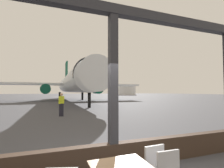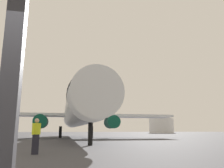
{
  "view_description": "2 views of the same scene",
  "coord_description": "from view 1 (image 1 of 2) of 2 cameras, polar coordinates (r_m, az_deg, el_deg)",
  "views": [
    {
      "loc": [
        -1.4,
        -3.74,
        1.83
      ],
      "look_at": [
        5.04,
        13.76,
        2.7
      ],
      "focal_mm": 26.57,
      "sensor_mm": 36.0,
      "label": 1
    },
    {
      "loc": [
        0.58,
        -2.64,
        1.16
      ],
      "look_at": [
        3.66,
        11.44,
        4.13
      ],
      "focal_mm": 35.94,
      "sensor_mm": 36.0,
      "label": 2
    }
  ],
  "objects": [
    {
      "name": "airplane",
      "position": [
        34.04,
        -13.18,
        0.46
      ],
      "size": [
        29.81,
        37.16,
        10.58
      ],
      "color": "silver",
      "rests_on": "ground"
    },
    {
      "name": "window_frame",
      "position": [
        4.02,
        0.37,
        -8.52
      ],
      "size": [
        8.27,
        0.24,
        3.96
      ],
      "color": "#38281E",
      "rests_on": "ground"
    },
    {
      "name": "ground_plane",
      "position": [
        43.8,
        -18.42,
        -4.92
      ],
      "size": [
        220.0,
        220.0,
        0.0
      ],
      "primitive_type": "plane",
      "color": "#424247"
    },
    {
      "name": "ground_crew_worker",
      "position": [
        13.07,
        -17.04,
        -6.63
      ],
      "size": [
        0.4,
        0.48,
        1.74
      ],
      "color": "black",
      "rests_on": "ground"
    },
    {
      "name": "fuel_storage_tank",
      "position": [
        95.37,
        5.2,
        -2.02
      ],
      "size": [
        9.68,
        9.68,
        5.75
      ],
      "primitive_type": "cylinder",
      "color": "white",
      "rests_on": "ground"
    }
  ]
}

